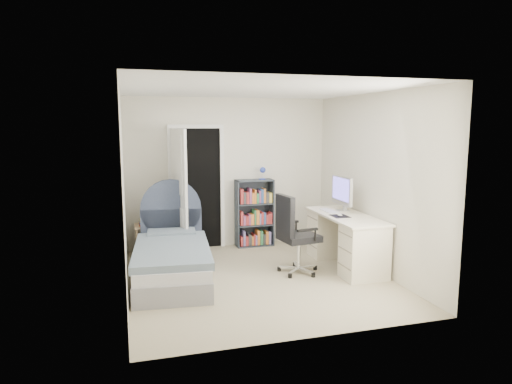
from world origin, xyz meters
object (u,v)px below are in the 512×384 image
object	(u,v)px
bed	(172,257)
floor_lamp	(177,223)
nightstand	(147,232)
office_chair	(293,231)
desk	(345,238)
bookcase	(255,215)

from	to	relation	value
bed	floor_lamp	bearing A→B (deg)	80.57
nightstand	office_chair	distance (m)	2.41
bed	nightstand	size ratio (longest dim) A/B	3.56
office_chair	bed	bearing A→B (deg)	170.28
bed	floor_lamp	xyz separation A→B (m)	(0.19, 1.13, 0.23)
floor_lamp	desk	xyz separation A→B (m)	(2.30, -1.31, -0.10)
bookcase	desk	size ratio (longest dim) A/B	0.86
floor_lamp	office_chair	xyz separation A→B (m)	(1.45, -1.41, 0.10)
bed	office_chair	bearing A→B (deg)	-9.72
floor_lamp	bookcase	world-z (taller)	bookcase
bookcase	office_chair	bearing A→B (deg)	-85.98
nightstand	desk	size ratio (longest dim) A/B	0.37
floor_lamp	bed	bearing A→B (deg)	-99.43
bed	floor_lamp	distance (m)	1.17
nightstand	desk	world-z (taller)	desk
bookcase	desk	bearing A→B (deg)	-56.76
office_chair	nightstand	bearing A→B (deg)	142.72
nightstand	bookcase	xyz separation A→B (m)	(1.80, 0.11, 0.15)
floor_lamp	office_chair	distance (m)	2.03
floor_lamp	nightstand	bearing A→B (deg)	175.00
desk	office_chair	size ratio (longest dim) A/B	1.41
desk	office_chair	distance (m)	0.88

